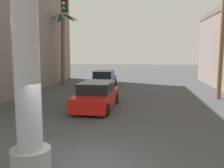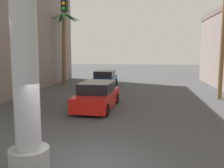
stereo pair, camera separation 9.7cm
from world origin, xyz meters
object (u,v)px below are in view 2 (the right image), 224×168
object	(u,v)px
street_lamp	(223,33)
traffic_light_mast	(4,32)
car_lead	(97,96)
palm_tree_far_left	(64,40)
car_far	(105,79)

from	to	relation	value
street_lamp	traffic_light_mast	bearing A→B (deg)	-158.14
car_lead	palm_tree_far_left	size ratio (longest dim) A/B	0.67
street_lamp	car_lead	bearing A→B (deg)	-172.15
car_far	palm_tree_far_left	world-z (taller)	palm_tree_far_left
traffic_light_mast	street_lamp	bearing A→B (deg)	21.86
car_far	street_lamp	bearing A→B (deg)	-43.10
street_lamp	car_far	xyz separation A→B (m)	(-8.11, 7.59, -3.62)
car_lead	car_far	size ratio (longest dim) A/B	1.03
street_lamp	palm_tree_far_left	world-z (taller)	street_lamp
traffic_light_mast	palm_tree_far_left	size ratio (longest dim) A/B	0.84
car_lead	car_far	bearing A→B (deg)	96.45
car_far	palm_tree_far_left	bearing A→B (deg)	161.70
street_lamp	car_lead	distance (m)	8.06
traffic_light_mast	car_lead	bearing A→B (deg)	42.46
traffic_light_mast	car_far	distance (m)	12.70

